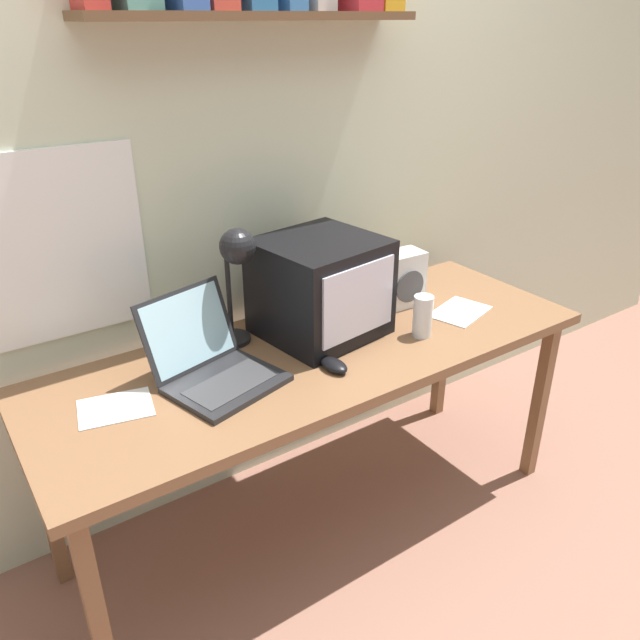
# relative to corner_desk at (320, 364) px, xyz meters

# --- Properties ---
(ground_plane) EXTENTS (12.00, 12.00, 0.00)m
(ground_plane) POSITION_rel_corner_desk_xyz_m (0.00, 0.00, -0.67)
(ground_plane) COLOR #936453
(back_wall) EXTENTS (5.60, 0.24, 2.60)m
(back_wall) POSITION_rel_corner_desk_xyz_m (-0.00, 0.43, 0.64)
(back_wall) COLOR beige
(back_wall) RESTS_ON ground_plane
(corner_desk) EXTENTS (1.84, 0.66, 0.73)m
(corner_desk) POSITION_rel_corner_desk_xyz_m (0.00, 0.00, 0.00)
(corner_desk) COLOR brown
(corner_desk) RESTS_ON ground_plane
(crt_monitor) EXTENTS (0.41, 0.40, 0.33)m
(crt_monitor) POSITION_rel_corner_desk_xyz_m (0.07, 0.09, 0.22)
(crt_monitor) COLOR black
(crt_monitor) RESTS_ON corner_desk
(laptop) EXTENTS (0.38, 0.39, 0.25)m
(laptop) POSITION_rel_corner_desk_xyz_m (-0.37, 0.03, 0.12)
(laptop) COLOR #232326
(laptop) RESTS_ON corner_desk
(desk_lamp) EXTENTS (0.12, 0.18, 0.40)m
(desk_lamp) POSITION_rel_corner_desk_xyz_m (-0.21, 0.15, 0.35)
(desk_lamp) COLOR black
(desk_lamp) RESTS_ON corner_desk
(juice_glass) EXTENTS (0.07, 0.07, 0.14)m
(juice_glass) POSITION_rel_corner_desk_xyz_m (0.33, -0.12, 0.12)
(juice_glass) COLOR white
(juice_glass) RESTS_ON corner_desk
(space_heater) EXTENTS (0.17, 0.11, 0.20)m
(space_heater) POSITION_rel_corner_desk_xyz_m (0.43, 0.11, 0.16)
(space_heater) COLOR white
(space_heater) RESTS_ON corner_desk
(computer_mouse) EXTENTS (0.07, 0.11, 0.03)m
(computer_mouse) POSITION_rel_corner_desk_xyz_m (-0.04, -0.14, 0.08)
(computer_mouse) COLOR black
(computer_mouse) RESTS_ON corner_desk
(loose_paper_near_monitor) EXTENTS (0.22, 0.19, 0.00)m
(loose_paper_near_monitor) POSITION_rel_corner_desk_xyz_m (-0.66, 0.03, 0.06)
(loose_paper_near_monitor) COLOR white
(loose_paper_near_monitor) RESTS_ON corner_desk
(open_notebook) EXTENTS (0.26, 0.21, 0.00)m
(open_notebook) POSITION_rel_corner_desk_xyz_m (0.57, -0.07, 0.06)
(open_notebook) COLOR silver
(open_notebook) RESTS_ON corner_desk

